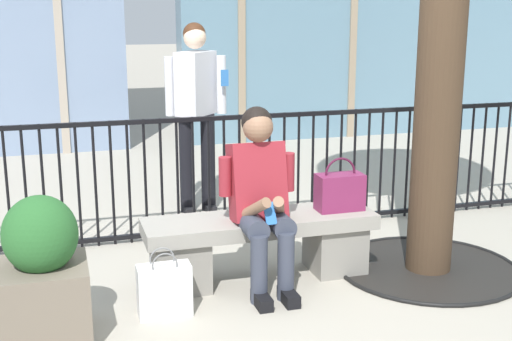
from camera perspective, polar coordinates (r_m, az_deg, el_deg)
The scene contains 8 objects.
ground_plane at distance 4.79m, azimuth 0.35°, elevation -9.02°, with size 60.00×60.00×0.00m, color #A8A091.
stone_bench at distance 4.70m, azimuth 0.35°, elevation -5.96°, with size 1.60×0.44×0.45m.
seated_person_with_phone at distance 4.45m, azimuth 0.42°, elevation -1.94°, with size 0.52×0.66×1.21m.
handbag_on_bench at distance 4.79m, azimuth 7.05°, elevation -1.73°, with size 0.33×0.17×0.38m.
shopping_bag at distance 4.23m, azimuth -7.70°, elevation -9.88°, with size 0.32×0.15×0.42m.
bystander_at_railing at distance 6.12m, azimuth -5.05°, elevation 5.65°, with size 0.55×0.43×1.71m.
plaza_railing at distance 5.55m, azimuth -2.68°, elevation -0.37°, with size 7.24×0.04×1.00m.
planter at distance 3.99m, azimuth -17.44°, elevation -8.39°, with size 0.48×0.48×0.85m.
Camera 1 is at (-1.30, -4.23, 1.85)m, focal length 47.61 mm.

